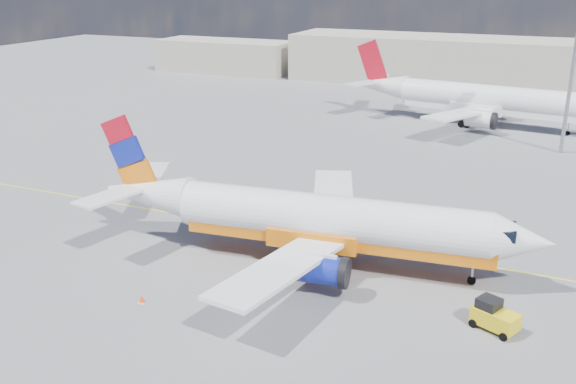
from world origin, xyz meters
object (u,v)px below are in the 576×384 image
at_px(traffic_cone, 142,299).
at_px(gse_tug, 494,316).
at_px(main_jet, 316,220).
at_px(second_jet, 479,99).

bearing_deg(traffic_cone, gse_tug, 15.15).
xyz_separation_m(main_jet, traffic_cone, (-7.59, -9.39, -2.90)).
bearing_deg(gse_tug, traffic_cone, -140.41).
relative_size(gse_tug, traffic_cone, 5.30).
relative_size(second_jet, gse_tug, 11.80).
height_order(main_jet, gse_tug, main_jet).
xyz_separation_m(gse_tug, traffic_cone, (-19.79, -5.36, -0.58)).
bearing_deg(main_jet, gse_tug, -24.01).
bearing_deg(main_jet, second_jet, 79.04).
bearing_deg(traffic_cone, main_jet, 51.04).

